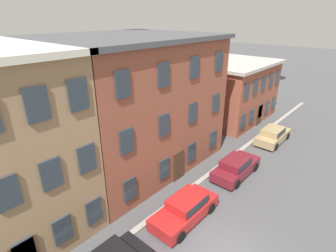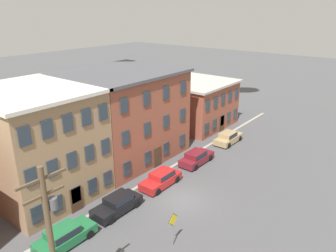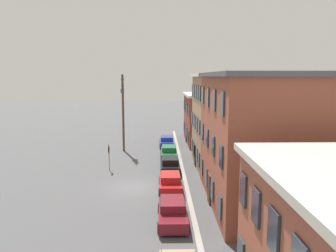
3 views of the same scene
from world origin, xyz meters
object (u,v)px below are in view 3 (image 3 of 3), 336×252
car_blue (167,141)px  car_red (170,181)px  car_green (169,152)px  caution_sign (109,153)px  car_maroon (172,211)px  utility_pole (123,109)px  car_black (170,164)px

car_blue → car_red: (17.22, 0.01, 0.00)m
car_green → caution_sign: caution_sign is taller
car_maroon → utility_pole: size_ratio=0.46×
car_green → car_red: (10.64, -0.13, 0.00)m
car_black → car_red: size_ratio=1.00×
car_maroon → caution_sign: caution_sign is taller
car_blue → car_green: (6.57, 0.14, 0.00)m
car_black → car_maroon: size_ratio=1.00×
car_green → car_black: bearing=0.1°
car_blue → car_green: bearing=1.3°
caution_sign → car_maroon: bearing=26.7°
car_green → car_black: 5.16m
car_black → car_maroon: bearing=-0.8°
car_red → car_green: bearing=179.3°
car_green → car_maroon: size_ratio=1.00×
car_black → car_green: bearing=-179.9°
caution_sign → utility_pole: utility_pole is taller
car_maroon → car_red: bearing=179.9°
car_black → caution_sign: size_ratio=1.64×
car_maroon → utility_pole: utility_pole is taller
car_maroon → utility_pole: (-20.63, -5.50, 4.65)m
car_maroon → utility_pole: 21.86m
car_black → caution_sign: bearing=-94.0°
caution_sign → car_black: bearing=86.0°
car_black → car_blue: bearing=-179.2°
car_blue → utility_pole: (2.56, -5.50, 4.65)m
car_red → car_maroon: (5.97, -0.01, 0.00)m
car_blue → car_black: 11.73m
car_red → utility_pole: utility_pole is taller
car_blue → car_red: bearing=0.0°
car_black → caution_sign: (-0.43, -6.13, 1.05)m
car_black → caution_sign: caution_sign is taller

